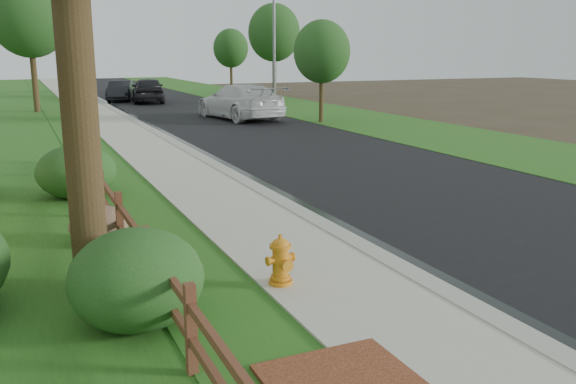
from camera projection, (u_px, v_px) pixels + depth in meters
name	position (u px, v px, depth m)	size (l,w,h in m)	color
ground	(473.00, 332.00, 7.86)	(120.00, 120.00, 0.00)	#332B1C
road	(173.00, 105.00, 40.82)	(8.00, 90.00, 0.02)	black
curb	(109.00, 107.00, 39.13)	(0.40, 90.00, 0.12)	gray
wet_gutter	(114.00, 107.00, 39.28)	(0.50, 90.00, 0.00)	black
sidewalk	(88.00, 108.00, 38.62)	(2.20, 90.00, 0.10)	#AAA794
grass_strip	(56.00, 109.00, 37.87)	(1.60, 90.00, 0.06)	#245518
verge_far	(268.00, 102.00, 43.56)	(6.00, 90.00, 0.04)	#245518
ranch_fence	(110.00, 203.00, 11.98)	(0.12, 16.92, 1.10)	#4F271A
fire_hydrant	(281.00, 261.00, 9.15)	(0.51, 0.41, 0.78)	orange
white_suv	(240.00, 101.00, 32.22)	(2.60, 6.39, 1.86)	silver
dark_car_mid	(148.00, 90.00, 42.64)	(2.11, 5.23, 1.78)	black
dark_car_far	(121.00, 91.00, 44.16)	(1.54, 4.40, 1.45)	black
streetlight	(271.00, 25.00, 40.64)	(2.08, 0.87, 9.29)	slate
boulder	(99.00, 225.00, 11.39)	(1.10, 0.83, 0.74)	brown
shrub_a	(137.00, 279.00, 7.89)	(1.75, 1.75, 1.31)	#1C4619
shrub_d	(76.00, 172.00, 14.90)	(1.93, 1.93, 1.31)	#1C4619
tree_near_right	(322.00, 52.00, 30.10)	(2.82, 2.82, 5.07)	#362216
tree_mid_left	(29.00, 13.00, 34.83)	(4.57, 4.57, 8.18)	#362216
tree_mid_right	(274.00, 33.00, 45.24)	(3.87, 3.87, 7.02)	#362216
tree_far_right	(231.00, 48.00, 51.00)	(2.93, 2.93, 5.40)	#362216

